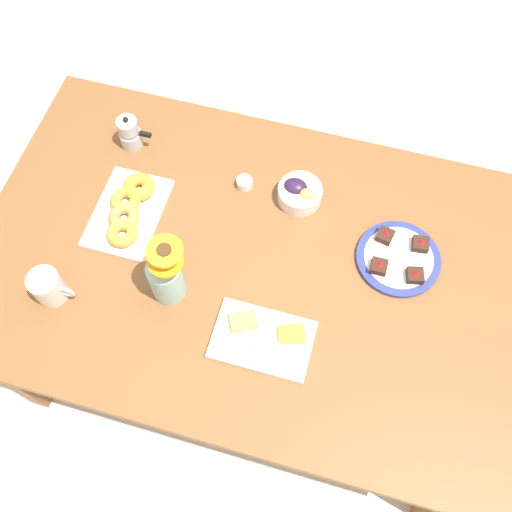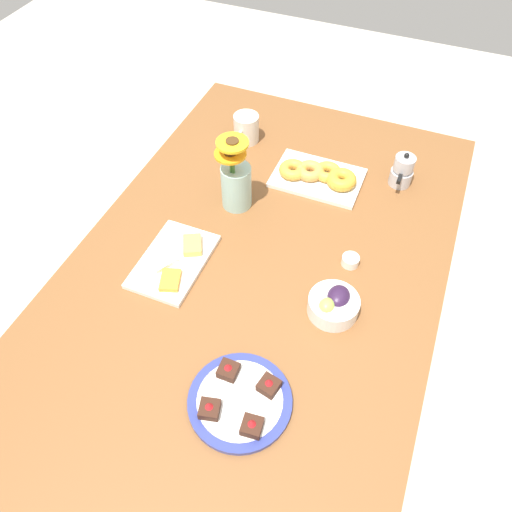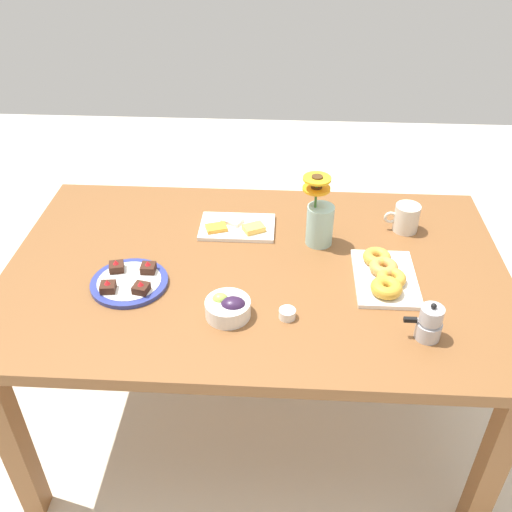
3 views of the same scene
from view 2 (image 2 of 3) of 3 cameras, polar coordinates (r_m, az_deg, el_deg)
ground_plane at (r=2.01m, az=0.00°, el=-14.38°), size 6.00×6.00×0.00m
dining_table at (r=1.45m, az=0.00°, el=-3.18°), size 1.60×1.00×0.74m
coffee_mug at (r=1.75m, az=-1.14°, el=14.40°), size 0.12×0.09×0.10m
grape_bowl at (r=1.28m, az=8.88°, el=-5.47°), size 0.13×0.13×0.07m
cheese_platter at (r=1.39m, az=-9.32°, el=-0.55°), size 0.26×0.17×0.03m
croissant_platter at (r=1.62m, az=7.16°, el=9.15°), size 0.19×0.28×0.05m
jam_cup_honey at (r=1.40m, az=10.74°, el=-0.49°), size 0.05×0.05×0.03m
dessert_plate at (r=1.16m, az=-1.85°, el=-16.17°), size 0.24×0.24×0.05m
flower_vase at (r=1.48m, az=-2.32°, el=8.41°), size 0.11×0.10×0.25m
moka_pot at (r=1.64m, az=16.36°, el=9.28°), size 0.11×0.07×0.12m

